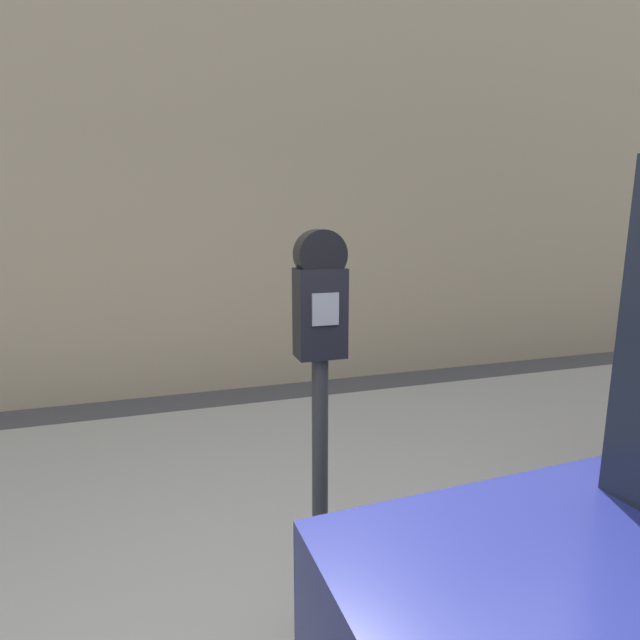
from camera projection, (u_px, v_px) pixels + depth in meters
name	position (u px, v px, depth m)	size (l,w,h in m)	color
sidewalk	(297.00, 487.00, 3.13)	(24.00, 2.80, 0.11)	#9E9B96
building_facade	(230.00, 27.00, 4.64)	(24.00, 0.30, 6.96)	tan
parking_meter	(320.00, 362.00, 1.78)	(0.17, 0.12, 1.55)	#2D2D30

